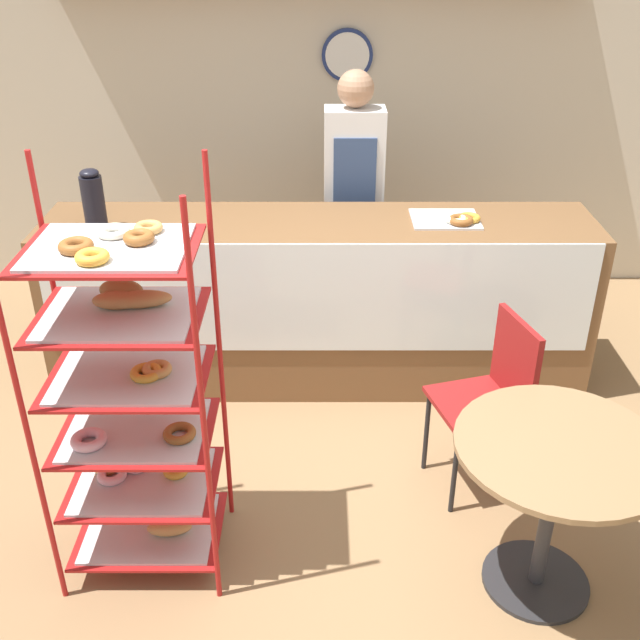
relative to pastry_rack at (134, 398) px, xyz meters
name	(u,v)px	position (x,y,z in m)	size (l,w,h in m)	color
ground_plane	(320,529)	(0.72, 0.12, -0.81)	(14.00, 14.00, 0.00)	olive
back_wall	(321,96)	(0.73, 2.80, 0.55)	(10.00, 0.30, 2.70)	beige
display_counter	(320,301)	(0.72, 1.43, -0.32)	(3.05, 0.63, 0.99)	brown
pastry_rack	(134,398)	(0.00, 0.00, 0.00)	(0.66, 0.51, 1.72)	#A51919
person_worker	(355,195)	(0.94, 2.01, 0.12)	(0.36, 0.23, 1.68)	#282833
cafe_table	(556,481)	(1.64, -0.19, -0.26)	(0.80, 0.80, 0.73)	#262628
cafe_chair	(496,388)	(1.54, 0.46, -0.27)	(0.47, 0.47, 0.88)	black
coffee_carafe	(95,200)	(-0.46, 1.33, 0.33)	(0.12, 0.12, 0.33)	black
donut_tray_counter	(456,219)	(1.46, 1.41, 0.19)	(0.37, 0.30, 0.05)	silver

